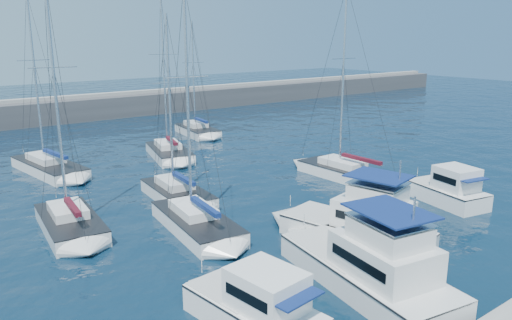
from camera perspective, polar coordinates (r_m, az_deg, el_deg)
ground at (r=29.81m, az=9.12°, el=-9.13°), size 220.00×220.00×0.00m
breakwater at (r=74.27m, az=-21.18°, el=5.00°), size 160.00×6.00×4.45m
motor_yacht_port_outer at (r=21.03m, az=0.19°, el=-16.61°), size 3.36×6.45×3.20m
motor_yacht_port_inner at (r=24.38m, az=13.13°, el=-11.92°), size 5.12×10.12×4.69m
motor_yacht_stbd_inner at (r=29.18m, az=12.02°, el=-7.38°), size 5.14×9.01×4.69m
motor_yacht_stbd_outer at (r=37.84m, az=21.28°, el=-3.33°), size 3.72×5.94×3.20m
sailboat_mid_a at (r=32.65m, az=-20.47°, el=-6.74°), size 3.77×7.48×15.81m
sailboat_mid_b at (r=30.98m, az=-6.82°, el=-7.07°), size 4.01×8.31×14.87m
sailboat_mid_c at (r=36.56m, az=-8.99°, el=-3.81°), size 3.60×7.58×13.44m
sailboat_mid_d at (r=42.28m, az=10.32°, el=-1.38°), size 3.41×8.87×15.74m
sailboat_back_a at (r=46.81m, az=-22.57°, el=-0.74°), size 4.37×9.57×15.38m
sailboat_back_b at (r=49.25m, az=-9.89°, el=0.88°), size 4.99×8.28×15.84m
sailboat_back_c at (r=60.00m, az=-6.72°, el=3.35°), size 4.01×7.63×13.54m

